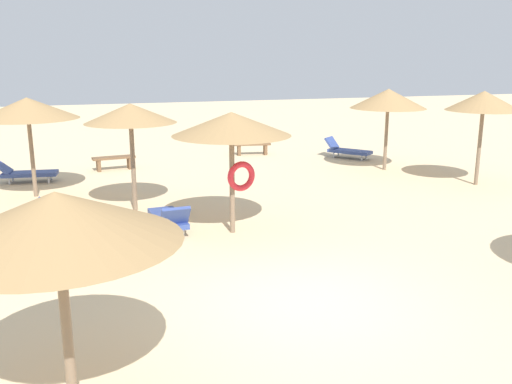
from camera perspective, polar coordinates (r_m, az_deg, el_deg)
The scene contains 13 objects.
ground_plane at distance 9.58m, azimuth 5.38°, elevation -11.19°, with size 80.00×80.00×0.00m, color beige.
parasol_0 at distance 20.24m, azimuth 13.42°, elevation 9.29°, with size 2.66×2.66×2.88m.
parasol_1 at distance 12.52m, azimuth -2.52°, elevation 6.86°, with size 2.70×2.70×2.81m.
parasol_3 at distance 17.13m, azimuth -22.41°, elevation 7.93°, with size 2.84×2.84×2.87m.
parasol_4 at distance 18.71m, azimuth 22.34°, elevation 8.62°, with size 2.29×2.29×2.96m.
parasol_5 at distance 14.74m, azimuth -12.77°, elevation 7.83°, with size 2.37×2.37×2.84m.
parasol_6 at distance 6.32m, azimuth -19.79°, elevation -2.52°, with size 2.71×2.71×2.65m.
lounger_0 at distance 22.55m, azimuth 9.29°, elevation 4.27°, with size 1.68×1.83×0.79m.
lounger_1 at distance 13.18m, azimuth -8.93°, elevation -2.66°, with size 0.77×1.89×0.80m.
lounger_3 at distance 19.50m, azimuth -22.58°, elevation 1.84°, with size 1.95×0.86×0.72m.
lounger_5 at distance 14.01m, azimuth -18.04°, elevation -2.22°, with size 1.94×0.83×0.74m.
bench_0 at distance 20.59m, azimuth -14.37°, elevation 3.16°, with size 1.54×0.59×0.49m.
bench_1 at distance 22.96m, azimuth -0.40°, elevation 4.68°, with size 1.54×0.62×0.49m.
Camera 1 is at (-3.38, -7.99, 4.07)m, focal length 38.98 mm.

